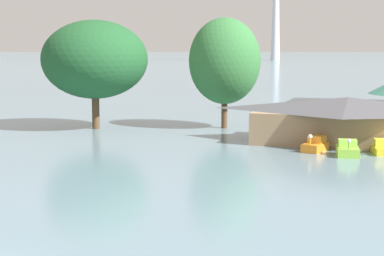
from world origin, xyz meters
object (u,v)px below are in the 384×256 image
pedal_boat_orange (316,145)px  boathouse (348,119)px  pedal_boat_lime (348,149)px  shoreline_tree_mid (225,61)px  shoreline_tree_tall_left (95,59)px  pedal_boat_yellow (382,148)px

pedal_boat_orange → boathouse: (2.15, 5.24, 1.64)m
pedal_boat_lime → shoreline_tree_mid: 20.35m
pedal_boat_orange → shoreline_tree_tall_left: bearing=-91.0°
boathouse → shoreline_tree_mid: 15.59m
pedal_boat_orange → shoreline_tree_mid: (-10.93, 12.18, 6.52)m
pedal_boat_yellow → boathouse: bearing=-162.3°
shoreline_tree_tall_left → shoreline_tree_mid: size_ratio=0.98×
pedal_boat_lime → shoreline_tree_mid: (-13.60, 13.66, 6.53)m
pedal_boat_orange → pedal_boat_lime: bearing=78.0°
shoreline_tree_mid → pedal_boat_orange: bearing=-48.1°
pedal_boat_yellow → shoreline_tree_tall_left: size_ratio=0.23×
boathouse → shoreline_tree_mid: bearing=152.1°
shoreline_tree_mid → boathouse: bearing=-27.9°
pedal_boat_lime → shoreline_tree_tall_left: size_ratio=0.24×
pedal_boat_lime → pedal_boat_yellow: pedal_boat_yellow is taller
pedal_boat_orange → pedal_boat_yellow: 5.21m
shoreline_tree_tall_left → shoreline_tree_mid: shoreline_tree_mid is taller
boathouse → pedal_boat_lime: bearing=-85.6°
pedal_boat_orange → pedal_boat_lime: size_ratio=1.04×
pedal_boat_orange → shoreline_tree_mid: bearing=-121.0°
pedal_boat_yellow → shoreline_tree_mid: shoreline_tree_mid is taller
pedal_boat_lime → shoreline_tree_tall_left: 28.62m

